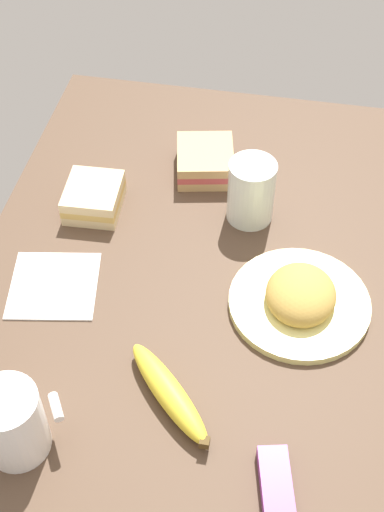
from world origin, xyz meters
TOP-DOWN VIEW (x-y plane):
  - tabletop at (0.00, 0.00)cm, footprint 90.00×64.00cm
  - plate_of_food at (3.90, 16.10)cm, footprint 19.97×19.97cm
  - coffee_mug_black at (31.30, -15.42)cm, footprint 8.38×9.83cm
  - sandwich_main at (-21.90, -1.86)cm, footprint 11.86×11.05cm
  - sandwich_side at (-10.02, -17.67)cm, footprint 9.76×8.87cm
  - glass_of_milk at (-12.77, 6.83)cm, footprint 7.29×7.29cm
  - banana at (22.05, 1.18)cm, footprint 14.76×14.27cm
  - snack_bar at (32.39, 15.91)cm, footprint 11.76×5.95cm
  - paper_napkin at (6.77, -19.08)cm, footprint 14.38×14.38cm

SIDE VIEW (x-z plane):
  - tabletop at x=0.00cm, z-range 0.00..2.00cm
  - paper_napkin at x=6.77cm, z-range 2.00..2.30cm
  - snack_bar at x=32.39cm, z-range 2.00..4.00cm
  - plate_of_food at x=3.90cm, z-range 0.96..6.40cm
  - banana at x=22.05cm, z-range 2.00..5.46cm
  - sandwich_side at x=-10.02cm, z-range 2.00..6.40cm
  - sandwich_main at x=-21.90cm, z-range 2.00..6.40cm
  - glass_of_milk at x=-12.77cm, z-range 1.46..11.91cm
  - coffee_mug_black at x=31.30cm, z-range 2.14..12.51cm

